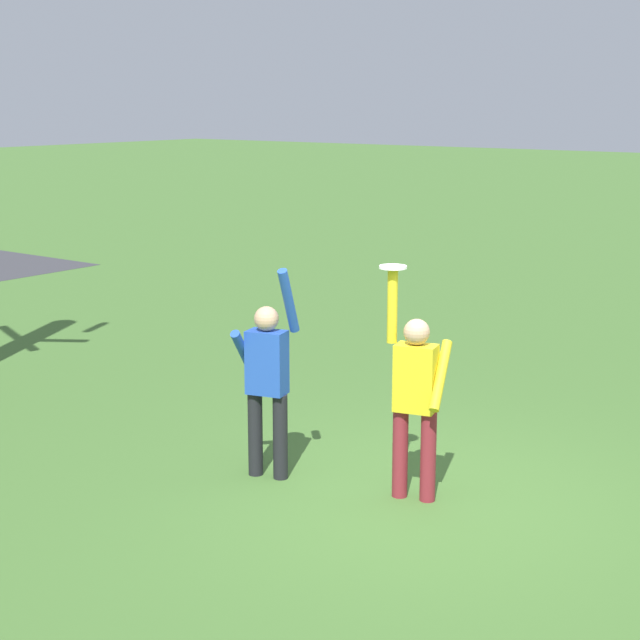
{
  "coord_description": "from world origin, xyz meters",
  "views": [
    {
      "loc": [
        -7.35,
        -4.37,
        3.51
      ],
      "look_at": [
        -0.2,
        0.98,
        1.55
      ],
      "focal_mm": 56.74,
      "sensor_mm": 36.0,
      "label": 1
    }
  ],
  "objects": [
    {
      "name": "person_defender",
      "position": [
        -0.38,
        1.46,
        0.98
      ],
      "size": [
        0.53,
        0.62,
        2.04
      ],
      "rotation": [
        0.0,
        0.0,
        4.97
      ],
      "color": "black",
      "rests_on": "ground_plane"
    },
    {
      "name": "person_catcher",
      "position": [
        -0.01,
        0.07,
        0.98
      ],
      "size": [
        0.49,
        0.58,
        2.08
      ],
      "rotation": [
        0.0,
        0.0,
        1.83
      ],
      "color": "maroon",
      "rests_on": "ground_plane"
    },
    {
      "name": "ground_plane",
      "position": [
        0.0,
        0.0,
        0.0
      ],
      "size": [
        120.0,
        120.0,
        0.0
      ],
      "primitive_type": "plane",
      "color": "#426B2D"
    },
    {
      "name": "frisbee_disc",
      "position": [
        -0.07,
        0.29,
        2.09
      ],
      "size": [
        0.24,
        0.24,
        0.02
      ],
      "primitive_type": "cylinder",
      "color": "white",
      "rests_on": "person_catcher"
    }
  ]
}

